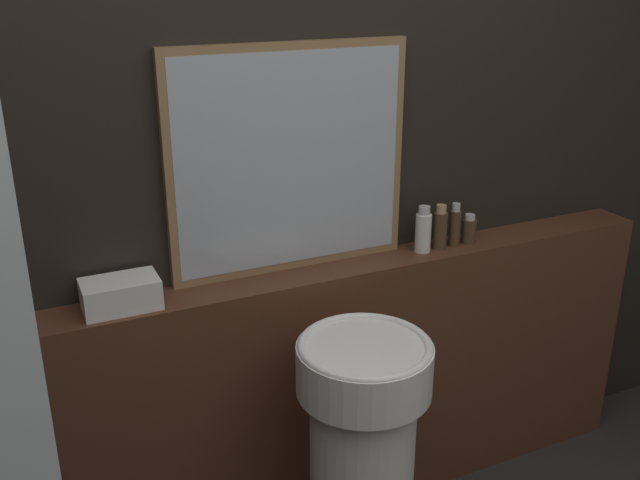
# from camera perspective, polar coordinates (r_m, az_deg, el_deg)

# --- Properties ---
(wall_back) EXTENTS (8.00, 0.06, 2.50)m
(wall_back) POSITION_cam_1_polar(r_m,az_deg,el_deg) (2.28, -1.72, 5.32)
(wall_back) COLOR black
(wall_back) RESTS_ON ground_plane
(vanity_counter) EXTENTS (2.63, 0.17, 0.95)m
(vanity_counter) POSITION_cam_1_polar(r_m,az_deg,el_deg) (2.52, -0.45, -12.55)
(vanity_counter) COLOR #512D1E
(vanity_counter) RESTS_ON ground_plane
(pedestal_sink) EXTENTS (0.39, 0.39, 0.89)m
(pedestal_sink) POSITION_cam_1_polar(r_m,az_deg,el_deg) (2.23, 3.37, -17.33)
(pedestal_sink) COLOR white
(pedestal_sink) RESTS_ON ground_plane
(mirror) EXTENTS (0.78, 0.03, 0.71)m
(mirror) POSITION_cam_1_polar(r_m,az_deg,el_deg) (2.21, -2.41, 6.36)
(mirror) COLOR #937047
(mirror) RESTS_ON vanity_counter
(towel_stack) EXTENTS (0.22, 0.13, 0.09)m
(towel_stack) POSITION_cam_1_polar(r_m,az_deg,el_deg) (2.11, -15.66, -4.18)
(towel_stack) COLOR white
(towel_stack) RESTS_ON vanity_counter
(shampoo_bottle) EXTENTS (0.05, 0.05, 0.16)m
(shampoo_bottle) POSITION_cam_1_polar(r_m,az_deg,el_deg) (2.44, 8.26, 0.73)
(shampoo_bottle) COLOR white
(shampoo_bottle) RESTS_ON vanity_counter
(conditioner_bottle) EXTENTS (0.05, 0.05, 0.16)m
(conditioner_bottle) POSITION_cam_1_polar(r_m,az_deg,el_deg) (2.48, 9.59, 0.92)
(conditioner_bottle) COLOR #4C3823
(conditioner_bottle) RESTS_ON vanity_counter
(lotion_bottle) EXTENTS (0.04, 0.04, 0.15)m
(lotion_bottle) POSITION_cam_1_polar(r_m,az_deg,el_deg) (2.52, 10.74, 1.09)
(lotion_bottle) COLOR #4C3823
(lotion_bottle) RESTS_ON vanity_counter
(body_wash_bottle) EXTENTS (0.05, 0.05, 0.11)m
(body_wash_bottle) POSITION_cam_1_polar(r_m,az_deg,el_deg) (2.56, 11.83, 0.81)
(body_wash_bottle) COLOR #4C3823
(body_wash_bottle) RESTS_ON vanity_counter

